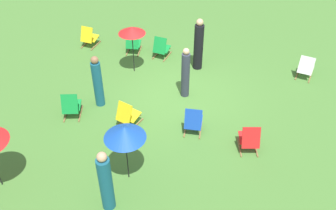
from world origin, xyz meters
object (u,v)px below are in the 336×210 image
(deckchair_0, at_px, (71,106))
(deckchair_1, at_px, (133,43))
(umbrella_2, at_px, (125,132))
(person_1, at_px, (199,45))
(deckchair_2, at_px, (193,121))
(deckchair_4, at_px, (161,48))
(umbrella_0, at_px, (132,30))
(deckchair_7, at_px, (89,37))
(deckchair_8, at_px, (128,115))
(person_0, at_px, (185,74))
(person_2, at_px, (98,82))
(person_3, at_px, (106,182))
(deckchair_9, at_px, (306,68))
(deckchair_3, at_px, (249,139))

(deckchair_0, height_order, deckchair_1, same)
(umbrella_2, distance_m, person_1, 5.53)
(deckchair_2, height_order, deckchair_4, same)
(umbrella_0, bearing_deg, person_1, -158.81)
(deckchair_4, bearing_deg, deckchair_7, 6.88)
(deckchair_4, bearing_deg, deckchair_8, 99.70)
(deckchair_0, xyz_separation_m, person_0, (-3.03, -1.91, 0.46))
(umbrella_0, bearing_deg, person_2, 78.97)
(deckchair_8, xyz_separation_m, person_3, (-0.56, 2.82, 0.47))
(deckchair_1, distance_m, deckchair_2, 4.91)
(deckchair_4, bearing_deg, person_2, 79.87)
(deckchair_9, height_order, person_3, person_3)
(deckchair_4, distance_m, umbrella_0, 1.83)
(deckchair_9, bearing_deg, deckchair_7, 10.25)
(deckchair_4, xyz_separation_m, person_0, (-1.40, 2.09, 0.46))
(deckchair_0, xyz_separation_m, deckchair_8, (-1.77, -0.05, 0.00))
(deckchair_0, bearing_deg, person_2, -144.95)
(deckchair_8, relative_size, person_3, 0.49)
(deckchair_0, relative_size, deckchair_2, 1.04)
(deckchair_9, bearing_deg, deckchair_2, 60.66)
(deckchair_3, distance_m, person_2, 4.78)
(deckchair_2, xyz_separation_m, umbrella_0, (2.68, -2.52, 1.23))
(person_0, xyz_separation_m, person_3, (0.71, 4.69, 0.01))
(umbrella_2, distance_m, person_0, 3.85)
(deckchair_4, bearing_deg, person_3, 103.62)
(deckchair_0, bearing_deg, umbrella_2, 126.36)
(deckchair_3, relative_size, umbrella_0, 0.50)
(person_2, bearing_deg, deckchair_9, 121.68)
(deckchair_7, bearing_deg, person_2, 125.19)
(deckchair_4, xyz_separation_m, deckchair_8, (-0.13, 3.96, 0.00))
(deckchair_4, bearing_deg, deckchair_9, -172.01)
(deckchair_1, distance_m, person_1, 2.66)
(person_0, relative_size, person_3, 0.98)
(deckchair_4, bearing_deg, umbrella_0, 69.17)
(deckchair_1, bearing_deg, deckchair_0, 75.16)
(deckchair_0, relative_size, person_3, 0.49)
(deckchair_1, bearing_deg, deckchair_4, 169.83)
(deckchair_2, xyz_separation_m, deckchair_9, (-3.11, -3.73, 0.00))
(umbrella_0, distance_m, person_3, 5.80)
(umbrella_2, bearing_deg, deckchair_2, -119.41)
(umbrella_0, distance_m, umbrella_2, 4.87)
(umbrella_0, bearing_deg, umbrella_2, 107.76)
(deckchair_4, bearing_deg, deckchair_1, 5.22)
(deckchair_0, bearing_deg, person_0, -164.86)
(deckchair_4, xyz_separation_m, umbrella_2, (-0.83, 5.83, 1.16))
(umbrella_2, bearing_deg, person_2, -53.77)
(person_1, bearing_deg, umbrella_2, -21.06)
(person_3, bearing_deg, umbrella_2, 28.33)
(deckchair_9, height_order, umbrella_2, umbrella_2)
(deckchair_0, relative_size, deckchair_7, 1.04)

